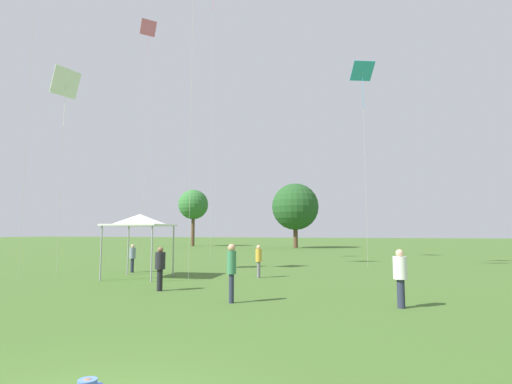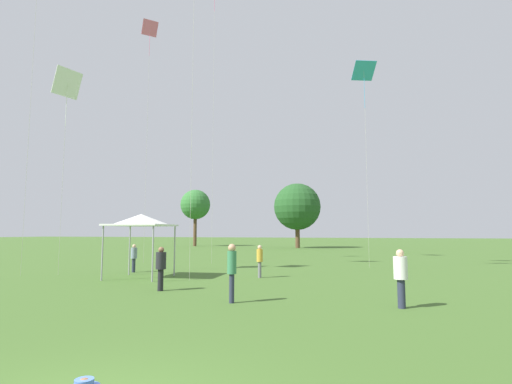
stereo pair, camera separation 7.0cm
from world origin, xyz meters
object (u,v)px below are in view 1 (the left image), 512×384
at_px(person_standing_6, 132,256).
at_px(canopy_tent, 140,220).
at_px(kite_2, 66,85).
at_px(person_standing_0, 232,266).
at_px(distant_tree_0, 193,205).
at_px(person_standing_4, 160,265).
at_px(person_standing_1, 400,273).
at_px(kite_0, 148,36).
at_px(person_standing_2, 259,258).
at_px(distant_tree_1, 295,207).
at_px(kite_5, 362,75).

bearing_deg(person_standing_6, canopy_tent, 68.97).
bearing_deg(kite_2, person_standing_6, -170.85).
xyz_separation_m(person_standing_0, person_standing_6, (-8.48, 7.28, -0.22)).
distance_m(kite_2, distant_tree_0, 41.96).
height_order(person_standing_0, kite_2, kite_2).
relative_size(person_standing_0, distant_tree_0, 0.21).
height_order(person_standing_4, kite_2, kite_2).
distance_m(person_standing_0, person_standing_1, 5.06).
distance_m(person_standing_0, kite_0, 23.30).
height_order(person_standing_2, person_standing_4, person_standing_4).
height_order(person_standing_1, kite_0, kite_0).
xyz_separation_m(person_standing_2, distant_tree_0, (-21.98, 38.19, 5.50)).
bearing_deg(kite_0, person_standing_6, 116.58).
distance_m(canopy_tent, kite_2, 8.65).
xyz_separation_m(person_standing_4, canopy_tent, (-3.13, 3.39, 1.79)).
bearing_deg(person_standing_1, person_standing_6, -117.48).
relative_size(person_standing_2, canopy_tent, 0.51).
bearing_deg(distant_tree_0, distant_tree_1, -7.76).
relative_size(person_standing_1, distant_tree_1, 0.19).
bearing_deg(kite_2, person_standing_1, 134.74).
bearing_deg(canopy_tent, person_standing_6, 129.69).
relative_size(person_standing_4, person_standing_6, 1.08).
distance_m(canopy_tent, distant_tree_1, 37.84).
relative_size(person_standing_1, kite_2, 0.16).
relative_size(kite_5, distant_tree_1, 1.46).
height_order(kite_0, distant_tree_0, kite_0).
relative_size(person_standing_0, person_standing_1, 1.08).
bearing_deg(distant_tree_0, person_standing_6, -68.81).
xyz_separation_m(canopy_tent, kite_0, (-4.92, 7.92, 13.95)).
height_order(person_standing_4, person_standing_6, person_standing_4).
height_order(canopy_tent, kite_5, kite_5).
bearing_deg(canopy_tent, kite_5, 40.97).
height_order(person_standing_1, distant_tree_1, distant_tree_1).
bearing_deg(person_standing_6, kite_2, -20.92).
distance_m(kite_5, distant_tree_1, 31.18).
distance_m(person_standing_2, person_standing_4, 5.70).
height_order(person_standing_2, canopy_tent, canopy_tent).
xyz_separation_m(kite_0, distant_tree_0, (-11.59, 32.08, -10.26)).
bearing_deg(person_standing_1, person_standing_4, -97.91).
relative_size(person_standing_4, canopy_tent, 0.53).
relative_size(person_standing_6, canopy_tent, 0.50).
bearing_deg(person_standing_1, kite_2, -105.90).
xyz_separation_m(person_standing_1, distant_tree_0, (-28.12, 44.37, 5.45)).
xyz_separation_m(person_standing_1, person_standing_4, (-8.48, 0.98, -0.03)).
bearing_deg(distant_tree_0, person_standing_2, -60.08).
bearing_deg(kite_0, person_standing_0, 130.03).
xyz_separation_m(person_standing_6, distant_tree_0, (-14.63, 37.74, 5.54)).
height_order(person_standing_0, person_standing_2, person_standing_0).
xyz_separation_m(person_standing_2, kite_5, (4.92, 7.21, 11.41)).
relative_size(person_standing_1, kite_5, 0.13).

